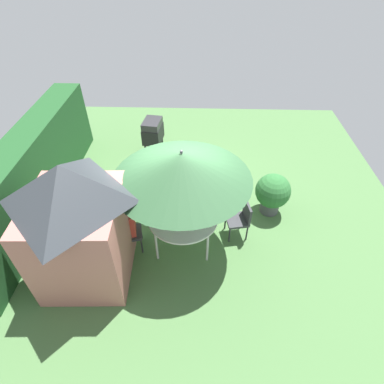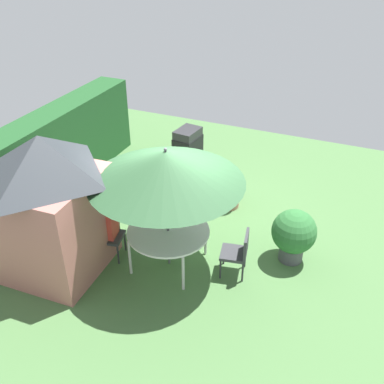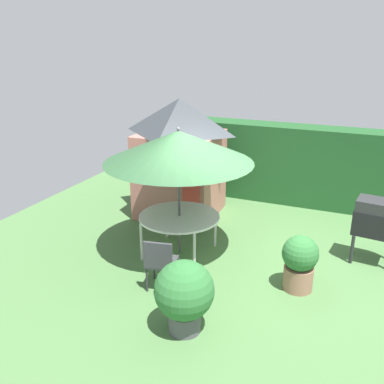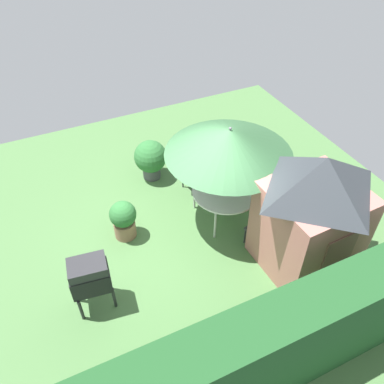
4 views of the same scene
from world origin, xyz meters
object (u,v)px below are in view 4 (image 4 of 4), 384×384
at_px(chair_near_shed, 262,230).
at_px(bbq_grill, 90,276).
at_px(chair_far_side, 192,170).
at_px(person_in_red, 261,219).
at_px(patio_table, 226,192).
at_px(potted_plant_by_shed, 124,219).
at_px(garden_shed, 313,213).
at_px(potted_plant_by_grill, 151,158).
at_px(patio_umbrella, 229,142).

bearing_deg(chair_near_shed, bbq_grill, -1.93).
relative_size(chair_far_side, person_in_red, 0.71).
relative_size(patio_table, potted_plant_by_shed, 1.60).
relative_size(chair_far_side, potted_plant_by_shed, 0.96).
distance_m(garden_shed, chair_far_side, 3.39).
height_order(chair_near_shed, potted_plant_by_shed, potted_plant_by_shed).
distance_m(potted_plant_by_grill, person_in_red, 3.43).
distance_m(chair_near_shed, chair_far_side, 2.51).
bearing_deg(chair_far_side, potted_plant_by_shed, 23.36).
height_order(patio_umbrella, potted_plant_by_grill, patio_umbrella).
height_order(bbq_grill, chair_far_side, bbq_grill).
relative_size(chair_near_shed, potted_plant_by_grill, 0.84).
relative_size(garden_shed, potted_plant_by_shed, 2.83).
bearing_deg(bbq_grill, garden_shed, 169.56).
bearing_deg(chair_near_shed, patio_umbrella, -78.65).
height_order(bbq_grill, person_in_red, person_in_red).
bearing_deg(garden_shed, patio_umbrella, -65.89).
xyz_separation_m(bbq_grill, person_in_red, (-3.57, 0.04, -0.06)).
xyz_separation_m(bbq_grill, potted_plant_by_grill, (-2.32, -3.15, -0.25)).
height_order(patio_table, potted_plant_by_grill, potted_plant_by_grill).
xyz_separation_m(garden_shed, potted_plant_by_grill, (1.85, -3.92, -0.76)).
bearing_deg(person_in_red, chair_near_shed, 101.35).
height_order(garden_shed, patio_umbrella, garden_shed).
height_order(patio_table, chair_near_shed, chair_near_shed).
distance_m(patio_table, patio_umbrella, 1.36).
bearing_deg(person_in_red, patio_table, -78.65).
height_order(chair_near_shed, chair_far_side, same).
bearing_deg(patio_umbrella, chair_near_shed, 101.35).
height_order(potted_plant_by_shed, person_in_red, person_in_red).
distance_m(patio_table, potted_plant_by_shed, 2.34).
bearing_deg(patio_table, patio_umbrella, 2.39).
bearing_deg(potted_plant_by_grill, potted_plant_by_shed, 53.20).
relative_size(garden_shed, patio_umbrella, 0.99).
distance_m(bbq_grill, person_in_red, 3.57).
distance_m(chair_far_side, potted_plant_by_grill, 1.13).
height_order(bbq_grill, potted_plant_by_shed, bbq_grill).
bearing_deg(bbq_grill, patio_umbrella, -162.21).
bearing_deg(potted_plant_by_grill, patio_table, 116.30).
distance_m(patio_umbrella, potted_plant_by_grill, 2.75).
relative_size(patio_table, bbq_grill, 1.25).
height_order(garden_shed, bbq_grill, garden_shed).
xyz_separation_m(patio_umbrella, bbq_grill, (3.35, 1.07, -1.24)).
bearing_deg(person_in_red, bbq_grill, -0.60).
relative_size(bbq_grill, potted_plant_by_grill, 1.12).
bearing_deg(bbq_grill, chair_near_shed, 178.07).
height_order(garden_shed, patio_table, garden_shed).
bearing_deg(potted_plant_by_shed, bbq_grill, 54.16).
bearing_deg(patio_table, chair_far_side, -79.10).
relative_size(patio_umbrella, chair_near_shed, 2.98).
height_order(chair_far_side, person_in_red, person_in_red).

